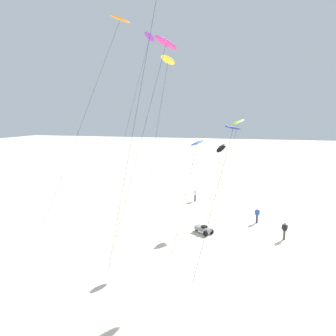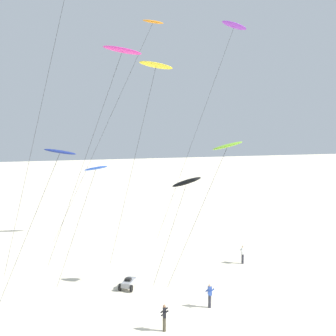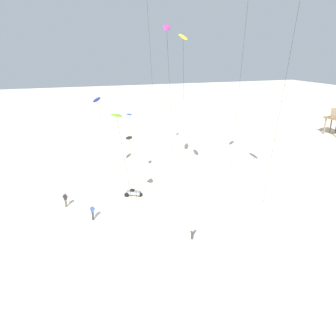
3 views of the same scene
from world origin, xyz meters
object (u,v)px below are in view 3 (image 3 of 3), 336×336
at_px(kite_blue, 129,116).
at_px(kite_flyer_furthest, 93,212).
at_px(kite_magenta, 167,29).
at_px(kite_navy, 97,101).
at_px(kite_lime, 117,117).
at_px(kite_black, 129,138).
at_px(beach_buggy, 133,193).
at_px(kite_yellow, 183,39).
at_px(kite_flyer_middle, 192,230).
at_px(kite_flyer_nearest, 65,199).

xyz_separation_m(kite_blue, kite_flyer_furthest, (6.82, -5.68, -8.23)).
bearing_deg(kite_magenta, kite_navy, -129.71).
height_order(kite_navy, kite_flyer_furthest, kite_navy).
bearing_deg(kite_blue, kite_navy, -131.29).
bearing_deg(kite_lime, kite_black, 148.07).
height_order(kite_magenta, beach_buggy, kite_magenta).
height_order(kite_lime, kite_yellow, kite_yellow).
xyz_separation_m(kite_flyer_middle, kite_flyer_furthest, (-6.69, -8.06, 0.00)).
xyz_separation_m(kite_blue, kite_black, (6.60, -1.58, -1.00)).
distance_m(kite_lime, kite_flyer_nearest, 12.75).
height_order(kite_blue, kite_black, kite_blue).
distance_m(kite_flyer_nearest, kite_flyer_furthest, 4.68).
distance_m(kite_magenta, kite_flyer_middle, 20.48).
bearing_deg(kite_flyer_middle, kite_flyer_nearest, -135.63).
distance_m(kite_navy, kite_lime, 11.95).
bearing_deg(kite_navy, kite_yellow, 40.41).
xyz_separation_m(kite_navy, kite_yellow, (8.73, 7.44, 6.76)).
bearing_deg(kite_magenta, kite_flyer_middle, -6.71).
distance_m(kite_navy, kite_magenta, 11.79).
height_order(kite_yellow, kite_flyer_furthest, kite_yellow).
bearing_deg(kite_flyer_furthest, kite_flyer_nearest, -149.07).
relative_size(kite_blue, kite_flyer_middle, 5.73).
distance_m(kite_navy, kite_yellow, 13.32).
bearing_deg(beach_buggy, kite_blue, 170.13).
height_order(kite_blue, kite_flyer_nearest, kite_blue).
relative_size(kite_yellow, beach_buggy, 8.81).
xyz_separation_m(kite_magenta, kite_yellow, (3.06, 0.61, -1.00)).
bearing_deg(kite_magenta, kite_flyer_nearest, -90.29).
xyz_separation_m(kite_blue, kite_flyer_nearest, (2.80, -8.09, -8.23)).
bearing_deg(kite_black, beach_buggy, 164.62).
relative_size(kite_flyer_furthest, beach_buggy, 0.82).
bearing_deg(kite_flyer_middle, kite_yellow, 166.22).
distance_m(kite_magenta, kite_flyer_nearest, 21.03).
xyz_separation_m(kite_black, kite_flyer_middle, (6.90, 3.96, -7.23)).
xyz_separation_m(kite_navy, kite_black, (9.41, 1.62, -2.46)).
bearing_deg(kite_lime, kite_flyer_middle, 51.74).
distance_m(kite_magenta, kite_blue, 10.32).
relative_size(kite_lime, beach_buggy, 5.57).
xyz_separation_m(kite_magenta, kite_flyer_nearest, (-0.06, -11.72, -17.46)).
relative_size(kite_yellow, kite_black, 2.07).
relative_size(kite_navy, kite_black, 1.26).
bearing_deg(kite_flyer_furthest, kite_lime, 47.41).
relative_size(kite_navy, kite_flyer_nearest, 6.58).
xyz_separation_m(kite_lime, kite_flyer_nearest, (-6.33, -4.93, -9.91)).
xyz_separation_m(kite_lime, kite_yellow, (-3.21, 7.39, 6.55)).
height_order(kite_flyer_nearest, kite_flyer_middle, same).
height_order(kite_magenta, kite_flyer_middle, kite_magenta).
height_order(kite_navy, kite_blue, kite_navy).
bearing_deg(kite_flyer_middle, beach_buggy, -165.97).
distance_m(kite_blue, kite_yellow, 10.99).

